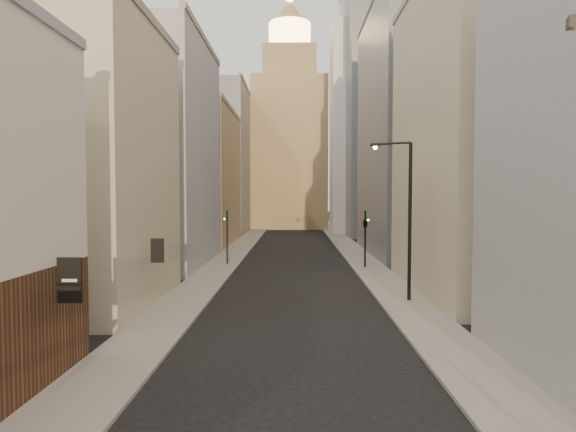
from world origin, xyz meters
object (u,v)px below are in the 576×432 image
object	(u,v)px
white_tower	(356,120)
traffic_light_right	(365,224)
clock_tower	(290,136)
streetlamp_mid	(406,211)
traffic_light_left	(227,227)

from	to	relation	value
white_tower	traffic_light_right	size ratio (longest dim) A/B	8.30
clock_tower	streetlamp_mid	distance (m)	66.65
clock_tower	streetlamp_mid	world-z (taller)	clock_tower
white_tower	traffic_light_right	xyz separation A→B (m)	(-3.90, -38.22, -14.76)
traffic_light_left	traffic_light_right	bearing A→B (deg)	-179.70
streetlamp_mid	traffic_light_left	size ratio (longest dim) A/B	1.90
traffic_light_left	traffic_light_right	xyz separation A→B (m)	(12.16, -1.83, 0.37)
streetlamp_mid	traffic_light_left	bearing A→B (deg)	153.19
streetlamp_mid	traffic_light_left	distance (m)	19.49
white_tower	streetlamp_mid	distance (m)	52.86
clock_tower	white_tower	size ratio (longest dim) A/B	1.08
white_tower	traffic_light_right	distance (m)	41.16
clock_tower	streetlamp_mid	xyz separation A→B (m)	(7.60, -65.08, -12.21)
clock_tower	traffic_light_left	xyz separation A→B (m)	(-5.06, -50.39, -14.15)
traffic_light_right	traffic_light_left	bearing A→B (deg)	8.88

